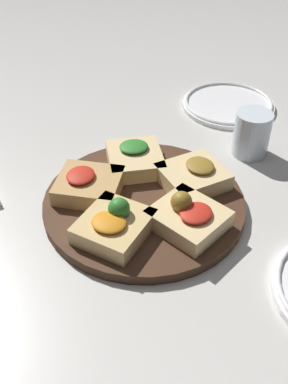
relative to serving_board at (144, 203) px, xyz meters
The scene contains 9 objects.
ground_plane 0.01m from the serving_board, ahead, with size 3.00×3.00×0.00m, color beige.
serving_board is the anchor object (origin of this frame).
focaccia_slice_0 0.10m from the serving_board, 55.23° to the right, with size 0.14×0.14×0.06m.
focaccia_slice_1 0.10m from the serving_board, 20.13° to the left, with size 0.14×0.13×0.06m.
focaccia_slice_2 0.10m from the serving_board, 90.67° to the left, with size 0.10×0.11×0.04m.
focaccia_slice_3 0.10m from the serving_board, 163.35° to the left, with size 0.13×0.13×0.04m.
focaccia_slice_4 0.10m from the serving_board, 127.28° to the right, with size 0.14×0.15×0.04m.
plate_left 0.41m from the serving_board, 124.52° to the left, with size 0.22×0.22×0.02m.
water_glass 0.27m from the serving_board, 101.77° to the left, with size 0.07×0.07×0.09m, color silver.
Camera 1 is at (0.53, -0.26, 0.52)m, focal length 42.00 mm.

